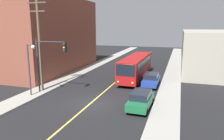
% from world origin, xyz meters
% --- Properties ---
extents(ground_plane, '(120.00, 120.00, 0.00)m').
position_xyz_m(ground_plane, '(0.00, 0.00, 0.00)').
color(ground_plane, black).
extents(sidewalk_left, '(2.50, 90.00, 0.15)m').
position_xyz_m(sidewalk_left, '(-7.25, 10.00, 0.07)').
color(sidewalk_left, gray).
rests_on(sidewalk_left, ground).
extents(sidewalk_right, '(2.50, 90.00, 0.15)m').
position_xyz_m(sidewalk_right, '(7.25, 10.00, 0.07)').
color(sidewalk_right, gray).
rests_on(sidewalk_right, ground).
extents(lane_stripe_center, '(0.16, 60.00, 0.01)m').
position_xyz_m(lane_stripe_center, '(0.00, 15.00, 0.01)').
color(lane_stripe_center, '#D8CC4C').
rests_on(lane_stripe_center, ground).
extents(building_left_brick, '(10.00, 20.07, 12.04)m').
position_xyz_m(building_left_brick, '(-13.49, 12.62, 6.02)').
color(building_left_brick, brown).
rests_on(building_left_brick, ground).
extents(building_right_warehouse, '(12.00, 25.81, 6.67)m').
position_xyz_m(building_right_warehouse, '(14.49, 23.89, 3.33)').
color(building_right_warehouse, gray).
rests_on(building_right_warehouse, ground).
extents(city_bus, '(2.71, 12.19, 3.20)m').
position_xyz_m(city_bus, '(2.20, 11.41, 1.82)').
color(city_bus, maroon).
rests_on(city_bus, ground).
extents(parked_car_green, '(1.95, 4.46, 1.62)m').
position_xyz_m(parked_car_green, '(4.95, 0.10, 0.84)').
color(parked_car_green, '#196038').
rests_on(parked_car_green, ground).
extents(parked_car_blue, '(1.86, 4.42, 1.62)m').
position_xyz_m(parked_car_blue, '(4.86, 8.03, 0.84)').
color(parked_car_blue, navy).
rests_on(parked_car_blue, ground).
extents(utility_pole_near, '(2.40, 0.28, 10.46)m').
position_xyz_m(utility_pole_near, '(-7.06, 2.00, 5.89)').
color(utility_pole_near, brown).
rests_on(utility_pole_near, sidewalk_left).
extents(traffic_signal_left_corner, '(3.75, 0.48, 6.00)m').
position_xyz_m(traffic_signal_left_corner, '(-5.41, 1.30, 4.30)').
color(traffic_signal_left_corner, '#2D2D33').
rests_on(traffic_signal_left_corner, sidewalk_left).
extents(street_lamp_left, '(0.98, 0.40, 5.50)m').
position_xyz_m(street_lamp_left, '(-6.83, -0.09, 3.74)').
color(street_lamp_left, '#38383D').
rests_on(street_lamp_left, sidewalk_left).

